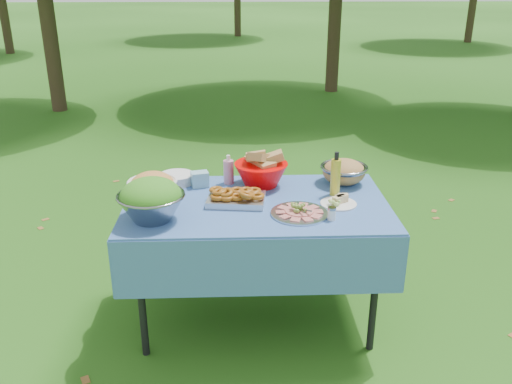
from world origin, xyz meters
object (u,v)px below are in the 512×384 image
at_px(bread_bowl, 261,169).
at_px(oil_bottle, 336,174).
at_px(charcuterie_platter, 300,208).
at_px(plate_stack, 177,178).
at_px(pasta_bowl_steel, 344,171).
at_px(salad_bowl, 151,200).
at_px(picnic_table, 256,262).

height_order(bread_bowl, oil_bottle, oil_bottle).
relative_size(charcuterie_platter, oil_bottle, 1.19).
xyz_separation_m(plate_stack, pasta_bowl_steel, (1.01, -0.04, 0.04)).
bearing_deg(plate_stack, salad_bowl, -98.03).
bearing_deg(picnic_table, bread_bowl, 81.83).
xyz_separation_m(salad_bowl, charcuterie_platter, (0.77, 0.04, -0.08)).
bearing_deg(pasta_bowl_steel, bread_bowl, -177.79).
bearing_deg(salad_bowl, pasta_bowl_steel, 24.33).
bearing_deg(pasta_bowl_steel, salad_bowl, -155.67).
bearing_deg(pasta_bowl_steel, oil_bottle, -114.76).
bearing_deg(picnic_table, salad_bowl, -158.90).
bearing_deg(picnic_table, oil_bottle, 11.71).
relative_size(picnic_table, bread_bowl, 4.58).
xyz_separation_m(bread_bowl, pasta_bowl_steel, (0.50, 0.02, -0.03)).
bearing_deg(picnic_table, charcuterie_platter, -37.71).
distance_m(plate_stack, oil_bottle, 0.96).
bearing_deg(salad_bowl, charcuterie_platter, 3.03).
height_order(pasta_bowl_steel, charcuterie_platter, pasta_bowl_steel).
xyz_separation_m(picnic_table, pasta_bowl_steel, (0.54, 0.28, 0.46)).
relative_size(bread_bowl, charcuterie_platter, 1.04).
distance_m(bread_bowl, pasta_bowl_steel, 0.50).
distance_m(salad_bowl, pasta_bowl_steel, 1.19).
height_order(salad_bowl, charcuterie_platter, salad_bowl).
relative_size(picnic_table, oil_bottle, 5.69).
xyz_separation_m(bread_bowl, charcuterie_platter, (0.18, -0.43, -0.07)).
relative_size(bread_bowl, oil_bottle, 1.24).
distance_m(picnic_table, pasta_bowl_steel, 0.76).
relative_size(picnic_table, charcuterie_platter, 4.77).
bearing_deg(oil_bottle, charcuterie_platter, -131.40).
bearing_deg(pasta_bowl_steel, charcuterie_platter, -125.30).
distance_m(picnic_table, charcuterie_platter, 0.50).
distance_m(charcuterie_platter, oil_bottle, 0.36).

